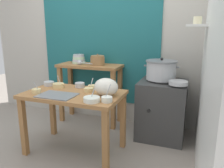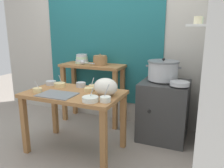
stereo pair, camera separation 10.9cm
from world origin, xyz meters
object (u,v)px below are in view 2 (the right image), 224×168
at_px(back_shelf_table, 93,79).
at_px(plastic_bag, 106,87).
at_px(serving_tray, 57,95).
at_px(prep_bowl_2, 81,84).
at_px(prep_bowl_3, 51,83).
at_px(prep_bowl_4, 89,89).
at_px(clay_pot, 100,60).
at_px(prep_bowl_1, 93,87).
at_px(stove_block, 164,110).
at_px(prep_bowl_5, 37,90).
at_px(prep_table, 74,101).
at_px(wide_pan, 180,84).
at_px(bowl_stack_enamel, 82,59).
at_px(prep_bowl_0, 60,85).
at_px(prep_bowl_7, 105,99).
at_px(prep_bowl_6, 90,99).
at_px(steamer_pot, 163,70).
at_px(ladle, 83,62).

distance_m(back_shelf_table, plastic_bag, 1.05).
bearing_deg(serving_tray, back_shelf_table, 96.15).
xyz_separation_m(plastic_bag, prep_bowl_2, (-0.43, 0.21, -0.06)).
height_order(prep_bowl_3, prep_bowl_4, prep_bowl_3).
distance_m(clay_pot, prep_bowl_1, 0.73).
relative_size(back_shelf_table, stove_block, 1.23).
height_order(prep_bowl_1, prep_bowl_3, prep_bowl_1).
height_order(clay_pot, prep_bowl_5, clay_pot).
xyz_separation_m(prep_table, wide_pan, (1.09, 0.54, 0.19)).
relative_size(bowl_stack_enamel, serving_tray, 0.50).
height_order(clay_pot, prep_bowl_3, clay_pot).
height_order(stove_block, prep_bowl_0, prep_bowl_0).
bearing_deg(prep_bowl_5, prep_bowl_4, 26.63).
height_order(clay_pot, prep_bowl_7, clay_pot).
xyz_separation_m(stove_block, prep_bowl_5, (-1.26, -0.91, 0.37)).
height_order(plastic_bag, prep_bowl_7, plastic_bag).
bearing_deg(prep_bowl_6, clay_pot, 110.94).
distance_m(prep_table, prep_bowl_6, 0.43).
relative_size(wide_pan, prep_bowl_2, 1.88).
xyz_separation_m(steamer_pot, prep_bowl_0, (-1.14, -0.63, -0.16)).
relative_size(prep_table, prep_bowl_4, 10.05).
xyz_separation_m(bowl_stack_enamel, prep_bowl_7, (0.89, -1.08, -0.21)).
relative_size(plastic_bag, prep_bowl_1, 2.01).
relative_size(clay_pot, prep_bowl_0, 1.30).
height_order(prep_bowl_1, prep_bowl_6, prep_bowl_6).
xyz_separation_m(prep_bowl_1, prep_bowl_3, (-0.59, -0.03, 0.00)).
distance_m(stove_block, prep_bowl_2, 1.13).
bearing_deg(prep_bowl_2, clay_pot, 93.56).
height_order(stove_block, prep_bowl_2, stove_block).
bearing_deg(prep_bowl_2, prep_bowl_3, -171.77).
distance_m(steamer_pot, prep_bowl_5, 1.54).
bearing_deg(prep_bowl_0, stove_block, 27.35).
relative_size(prep_table, prep_bowl_5, 7.92).
bearing_deg(prep_bowl_1, steamer_pot, 37.31).
relative_size(stove_block, prep_bowl_0, 4.89).
height_order(prep_table, steamer_pot, steamer_pot).
bearing_deg(prep_table, prep_bowl_3, 158.66).
height_order(back_shelf_table, prep_bowl_7, same).
distance_m(clay_pot, serving_tray, 1.07).
xyz_separation_m(bowl_stack_enamel, prep_bowl_5, (0.05, -1.08, -0.22)).
height_order(bowl_stack_enamel, prep_bowl_6, bowl_stack_enamel).
bearing_deg(bowl_stack_enamel, prep_bowl_0, -80.21).
height_order(stove_block, prep_bowl_7, prep_bowl_7).
bearing_deg(back_shelf_table, prep_bowl_7, -56.53).
bearing_deg(bowl_stack_enamel, ladle, -52.77).
xyz_separation_m(stove_block, prep_bowl_0, (-1.18, -0.61, 0.37)).
relative_size(prep_bowl_0, prep_bowl_6, 0.98).
xyz_separation_m(clay_pot, wide_pan, (1.18, -0.33, -0.17)).
xyz_separation_m(stove_block, prep_bowl_7, (-0.42, -0.91, 0.37)).
distance_m(bowl_stack_enamel, prep_bowl_1, 0.91).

